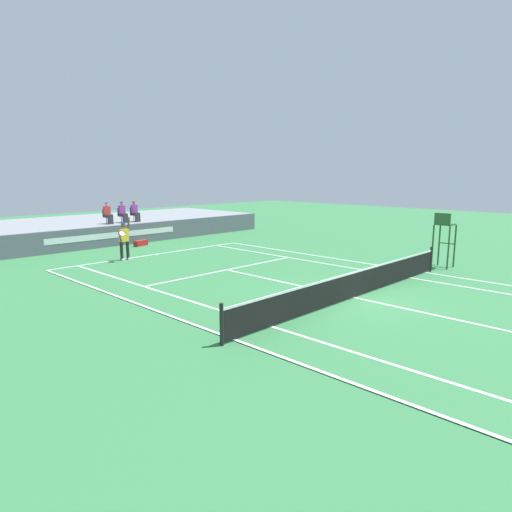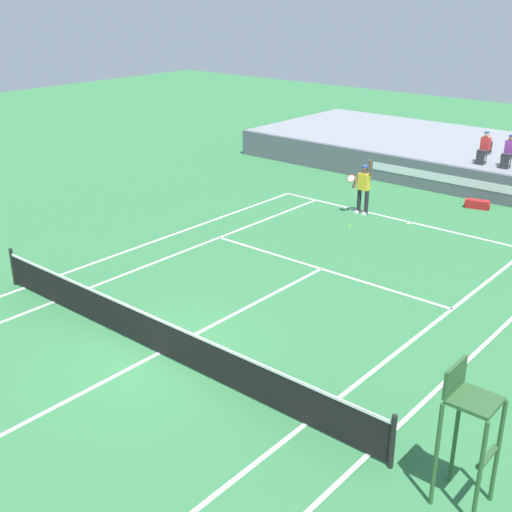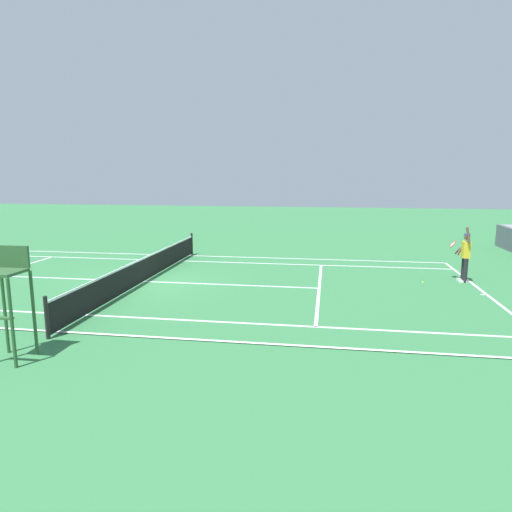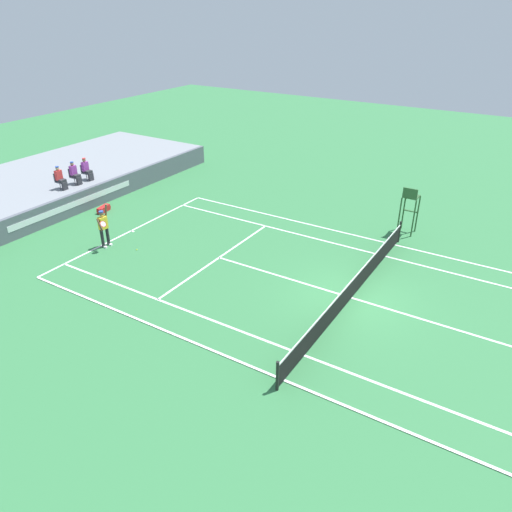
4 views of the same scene
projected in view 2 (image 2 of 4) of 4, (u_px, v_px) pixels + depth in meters
The scene contains 11 objects.
ground_plane at pixel (159, 354), 15.11m from camera, with size 80.00×80.00×0.00m, color #337542.
court at pixel (159, 354), 15.10m from camera, with size 11.08×23.88×0.03m.
net at pixel (157, 334), 14.91m from camera, with size 11.98×0.10×1.07m.
barrier_wall at pixel (463, 182), 26.25m from camera, with size 22.91×0.25×1.18m.
bleacher_platform at pixel (503, 163), 29.20m from camera, with size 22.91×8.09×1.18m, color gray.
spectator_seated_0 at pixel (484, 148), 26.43m from camera, with size 0.44×0.60×1.27m.
spectator_seated_1 at pixel (509, 152), 25.85m from camera, with size 0.44×0.60×1.27m.
tennis_player at pixel (363, 188), 24.10m from camera, with size 0.77×0.62×2.08m.
tennis_ball at pixel (350, 226), 23.11m from camera, with size 0.07×0.07×0.07m, color #D1E533.
umpire_chair at pixel (468, 419), 10.24m from camera, with size 0.77×0.77×2.44m.
equipment_bag at pixel (477, 204), 25.04m from camera, with size 0.95×0.52×0.32m.
Camera 2 is at (10.19, -8.63, 7.72)m, focal length 46.77 mm.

